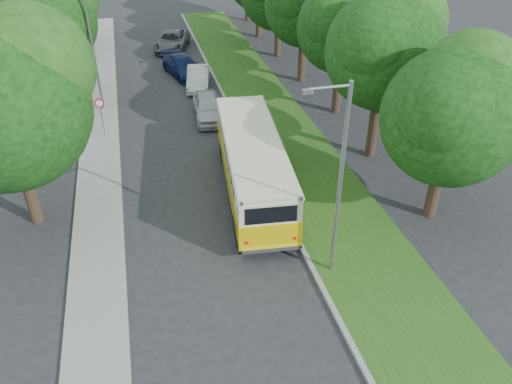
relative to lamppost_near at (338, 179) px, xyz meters
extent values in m
plane|color=#27272A|center=(-4.21, 2.50, -4.37)|extent=(120.00, 120.00, 0.00)
cube|color=gray|center=(-0.61, 7.50, -4.29)|extent=(0.20, 70.00, 0.15)
cube|color=#285115|center=(1.74, 7.50, -4.30)|extent=(4.50, 70.00, 0.13)
cube|color=gray|center=(-9.01, 7.50, -4.31)|extent=(2.20, 70.00, 0.12)
cylinder|color=#332319|center=(5.95, 2.50, -2.70)|extent=(0.56, 0.56, 3.35)
sphere|color=black|center=(5.95, 2.50, 0.58)|extent=(5.85, 5.85, 5.85)
sphere|color=black|center=(6.97, 3.08, 1.75)|extent=(4.38, 4.38, 4.38)
sphere|color=black|center=(5.07, 1.77, 1.32)|extent=(4.09, 4.09, 4.09)
cylinder|color=#332319|center=(5.75, 8.50, -2.24)|extent=(0.56, 0.56, 4.26)
sphere|color=black|center=(5.75, 8.50, 1.54)|extent=(5.98, 5.98, 5.98)
sphere|color=black|center=(6.80, 9.10, 2.73)|extent=(4.49, 4.49, 4.49)
sphere|color=black|center=(4.86, 7.75, 2.29)|extent=(4.19, 4.19, 4.19)
cylinder|color=#332319|center=(6.08, 14.50, -2.39)|extent=(0.56, 0.56, 3.95)
sphere|color=black|center=(6.08, 14.50, 1.13)|extent=(5.61, 5.61, 5.61)
sphere|color=black|center=(7.06, 15.06, 2.25)|extent=(4.21, 4.21, 4.21)
sphere|color=black|center=(5.24, 13.80, 1.83)|extent=(3.92, 3.92, 3.92)
cylinder|color=#332319|center=(5.69, 20.50, -2.44)|extent=(0.56, 0.56, 3.86)
sphere|color=black|center=(5.69, 20.50, 1.05)|extent=(5.64, 5.64, 5.64)
cylinder|color=#332319|center=(5.59, 26.50, -2.58)|extent=(0.56, 0.56, 3.58)
cylinder|color=#332319|center=(5.46, 32.50, -2.53)|extent=(0.56, 0.56, 3.68)
cylinder|color=#332319|center=(5.84, 38.50, -2.34)|extent=(0.56, 0.56, 4.05)
cylinder|color=#332319|center=(-11.71, 6.50, -2.53)|extent=(0.56, 0.56, 3.68)
sphere|color=black|center=(-11.71, 6.50, 1.18)|extent=(6.80, 6.80, 6.80)
sphere|color=black|center=(-10.52, 7.18, 2.54)|extent=(5.10, 5.10, 5.10)
cylinder|color=#332319|center=(-11.71, 20.50, -2.53)|extent=(0.56, 0.56, 3.68)
sphere|color=black|center=(-11.71, 20.50, 1.18)|extent=(6.80, 6.80, 6.80)
sphere|color=black|center=(-12.73, 19.65, 2.03)|extent=(4.76, 4.76, 4.76)
cylinder|color=#332319|center=(-11.71, 32.50, -2.53)|extent=(0.56, 0.56, 3.68)
cylinder|color=gray|center=(0.09, 0.00, -0.37)|extent=(0.16, 0.16, 8.00)
cylinder|color=gray|center=(-0.61, 0.00, 3.48)|extent=(1.40, 0.10, 0.10)
cube|color=gray|center=(-1.36, 0.00, 3.41)|extent=(0.35, 0.16, 0.14)
cylinder|color=gray|center=(-8.81, 18.50, -0.62)|extent=(0.16, 0.16, 7.50)
cylinder|color=gray|center=(-8.71, 14.50, -3.12)|extent=(0.06, 0.06, 2.50)
cone|color=red|center=(-8.71, 14.46, -2.22)|extent=(0.56, 0.02, 0.56)
cone|color=white|center=(-8.71, 14.44, -2.22)|extent=(0.40, 0.02, 0.40)
imported|color=silver|center=(-2.21, 15.54, -3.60)|extent=(2.11, 4.64, 1.54)
imported|color=silver|center=(-2.03, 21.07, -3.65)|extent=(2.28, 4.54, 1.43)
imported|color=#121D50|center=(-2.79, 23.81, -3.64)|extent=(3.26, 5.36, 1.45)
imported|color=#5B5D62|center=(-2.89, 30.61, -3.61)|extent=(3.90, 5.91, 1.51)
camera|label=1|loc=(-6.51, -13.83, 9.31)|focal=35.00mm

